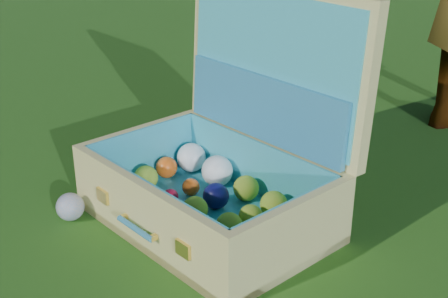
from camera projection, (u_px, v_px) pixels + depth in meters
ground at (239, 230)px, 1.53m from camera, size 60.00×60.00×0.00m
stray_ball at (70, 207)px, 1.57m from camera, size 0.07×0.07×0.07m
suitcase at (231, 158)px, 1.54m from camera, size 0.69×0.59×0.57m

